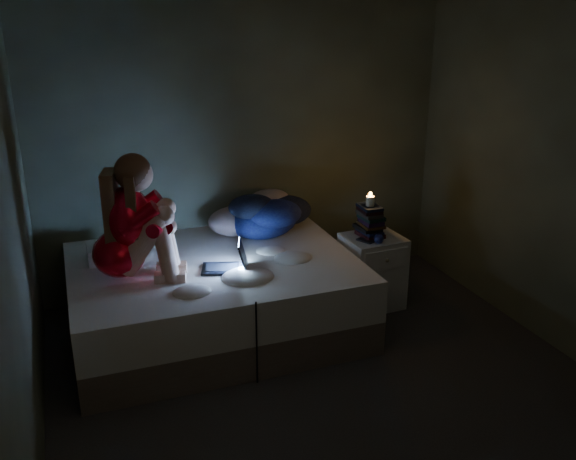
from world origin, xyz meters
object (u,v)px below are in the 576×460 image
bed (215,296)px  woman (116,218)px  candle (370,200)px  nightstand (372,271)px  phone (365,240)px  laptop (223,255)px

bed → woman: (-0.69, -0.09, 0.75)m
candle → bed: bearing=-179.7°
nightstand → phone: size_ratio=4.41×
bed → candle: (1.32, 0.01, 0.64)m
nightstand → phone: 0.34m
woman → nightstand: size_ratio=1.48×
bed → laptop: size_ratio=6.45×
bed → nightstand: 1.35m
bed → woman: woman is taller
laptop → nightstand: bearing=24.4°
woman → candle: size_ratio=11.40×
bed → candle: size_ratio=26.60×
laptop → phone: 1.21m
candle → phone: candle is taller
bed → phone: (1.24, -0.09, 0.33)m
phone → laptop: bearing=162.0°
nightstand → bed: bearing=175.7°
bed → laptop: (0.03, -0.19, 0.41)m
woman → phone: 1.97m
bed → candle: candle is taller
nightstand → phone: (-0.11, -0.06, 0.31)m
bed → woman: 1.02m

